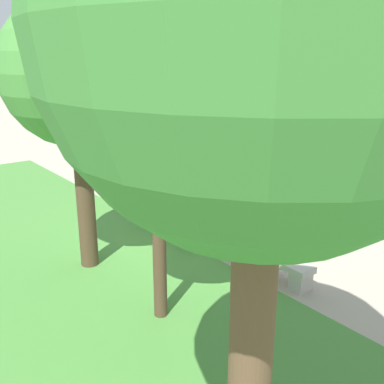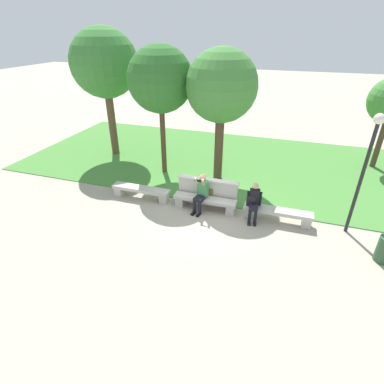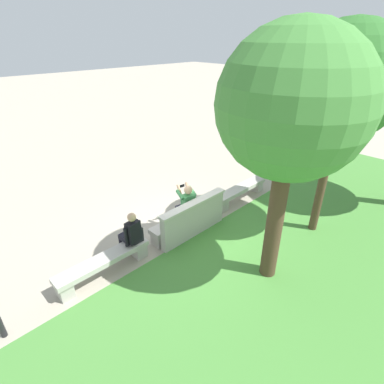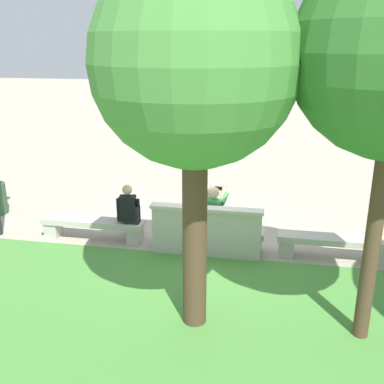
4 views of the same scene
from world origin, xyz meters
TOP-DOWN VIEW (x-y plane):
  - ground_plane at (0.00, 0.00)m, footprint 80.00×80.00m
  - bench_main at (-2.43, 0.00)m, footprint 2.18×0.40m
  - bench_near at (0.00, 0.00)m, footprint 2.18×0.40m
  - bench_mid at (2.43, 0.00)m, footprint 2.18×0.40m
  - backrest_wall_with_plaque at (0.00, 0.34)m, footprint 2.14×0.24m
  - person_photographer at (-0.11, -0.08)m, footprint 0.52×0.77m
  - person_distant at (1.66, -0.07)m, footprint 0.48×0.70m
  - backpack at (1.56, 0.01)m, footprint 0.28×0.24m
  - tree_behind_wall at (-0.16, 2.51)m, footprint 2.64×2.64m
  - tree_left_background at (-5.69, 3.69)m, footprint 2.97×2.97m
  - tree_far_back at (-2.52, 2.42)m, footprint 2.51×2.51m
  - trash_bin at (5.30, -1.03)m, footprint 0.44×0.44m
  - lamp_post at (4.52, 0.13)m, footprint 0.28×0.28m

SIDE VIEW (x-z plane):
  - ground_plane at x=0.00m, z-range 0.00..0.00m
  - bench_main at x=-2.43m, z-range 0.08..0.53m
  - bench_near at x=0.00m, z-range 0.08..0.53m
  - bench_mid at x=2.43m, z-range 0.08..0.53m
  - trash_bin at x=5.30m, z-range 0.00..0.75m
  - backrest_wall_with_plaque at x=0.00m, z-range 0.01..1.02m
  - backpack at x=1.56m, z-range 0.41..0.84m
  - person_distant at x=1.66m, z-range 0.04..1.30m
  - person_photographer at x=-0.11m, z-range 0.08..1.40m
  - lamp_post at x=4.52m, z-range 0.58..4.24m
  - tree_behind_wall at x=-0.16m, z-range 1.15..6.19m
  - tree_far_back at x=-2.52m, z-range 1.27..6.37m
  - tree_left_background at x=-5.69m, z-range 1.32..6.99m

